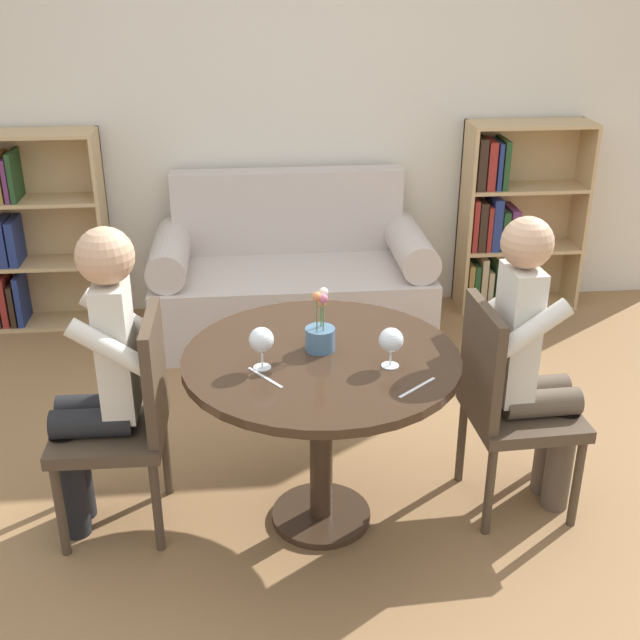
# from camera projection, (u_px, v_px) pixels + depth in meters

# --- Properties ---
(ground_plane) EXTENTS (16.00, 16.00, 0.00)m
(ground_plane) POSITION_uv_depth(u_px,v_px,m) (321.00, 518.00, 3.26)
(ground_plane) COLOR olive
(back_wall) EXTENTS (5.20, 0.05, 2.70)m
(back_wall) POSITION_uv_depth(u_px,v_px,m) (284.00, 92.00, 4.73)
(back_wall) COLOR silver
(back_wall) RESTS_ON ground_plane
(round_table) EXTENTS (1.03, 1.03, 0.74)m
(round_table) POSITION_uv_depth(u_px,v_px,m) (321.00, 386.00, 3.01)
(round_table) COLOR #382619
(round_table) RESTS_ON ground_plane
(couch) EXTENTS (1.61, 0.80, 0.92)m
(couch) POSITION_uv_depth(u_px,v_px,m) (291.00, 282.00, 4.78)
(couch) COLOR beige
(couch) RESTS_ON ground_plane
(bookshelf_left) EXTENTS (0.75, 0.28, 1.18)m
(bookshelf_left) POSITION_uv_depth(u_px,v_px,m) (27.00, 232.00, 4.77)
(bookshelf_left) COLOR tan
(bookshelf_left) RESTS_ON ground_plane
(bookshelf_right) EXTENTS (0.75, 0.28, 1.18)m
(bookshelf_right) POSITION_uv_depth(u_px,v_px,m) (505.00, 220.00, 5.03)
(bookshelf_right) COLOR tan
(bookshelf_right) RESTS_ON ground_plane
(chair_left) EXTENTS (0.43, 0.43, 0.90)m
(chair_left) POSITION_uv_depth(u_px,v_px,m) (127.00, 415.00, 3.05)
(chair_left) COLOR #473828
(chair_left) RESTS_ON ground_plane
(chair_right) EXTENTS (0.44, 0.44, 0.90)m
(chair_right) POSITION_uv_depth(u_px,v_px,m) (507.00, 400.00, 3.15)
(chair_right) COLOR #473828
(chair_right) RESTS_ON ground_plane
(person_left) EXTENTS (0.42, 0.34, 1.24)m
(person_left) POSITION_uv_depth(u_px,v_px,m) (99.00, 376.00, 2.97)
(person_left) COLOR black
(person_left) RESTS_ON ground_plane
(person_right) EXTENTS (0.43, 0.35, 1.24)m
(person_right) POSITION_uv_depth(u_px,v_px,m) (533.00, 363.00, 3.10)
(person_right) COLOR brown
(person_right) RESTS_ON ground_plane
(wine_glass_left) EXTENTS (0.09, 0.09, 0.16)m
(wine_glass_left) POSITION_uv_depth(u_px,v_px,m) (261.00, 341.00, 2.82)
(wine_glass_left) COLOR white
(wine_glass_left) RESTS_ON round_table
(wine_glass_right) EXTENTS (0.09, 0.09, 0.15)m
(wine_glass_right) POSITION_uv_depth(u_px,v_px,m) (391.00, 341.00, 2.84)
(wine_glass_right) COLOR white
(wine_glass_right) RESTS_ON round_table
(flower_vase) EXTENTS (0.11, 0.11, 0.24)m
(flower_vase) POSITION_uv_depth(u_px,v_px,m) (321.00, 333.00, 2.97)
(flower_vase) COLOR slate
(flower_vase) RESTS_ON round_table
(knife_left_setting) EXTENTS (0.12, 0.16, 0.00)m
(knife_left_setting) POSITION_uv_depth(u_px,v_px,m) (265.00, 377.00, 2.80)
(knife_left_setting) COLOR silver
(knife_left_setting) RESTS_ON round_table
(fork_left_setting) EXTENTS (0.15, 0.13, 0.00)m
(fork_left_setting) POSITION_uv_depth(u_px,v_px,m) (417.00, 388.00, 2.73)
(fork_left_setting) COLOR silver
(fork_left_setting) RESTS_ON round_table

